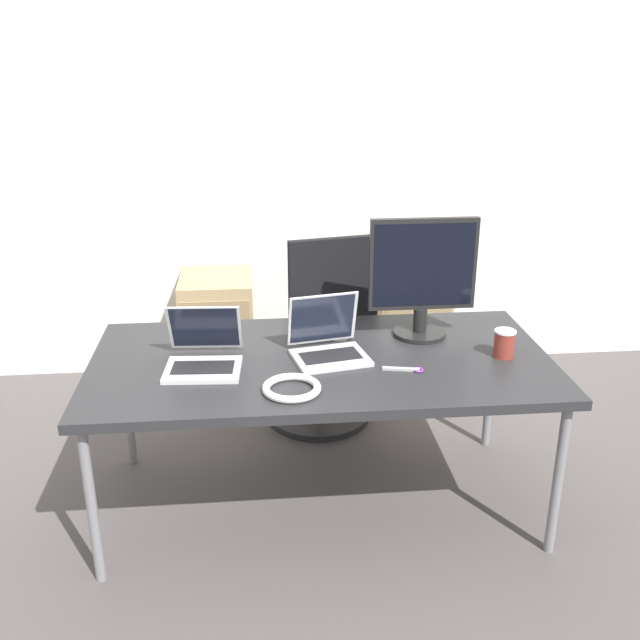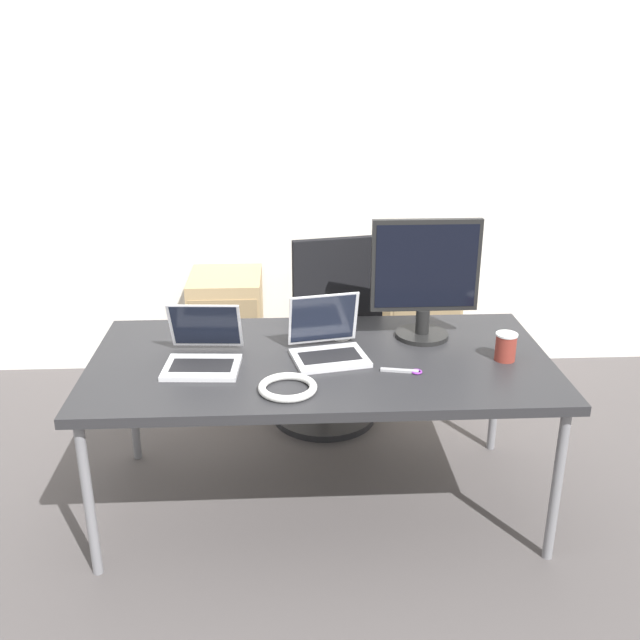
{
  "view_description": "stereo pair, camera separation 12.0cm",
  "coord_description": "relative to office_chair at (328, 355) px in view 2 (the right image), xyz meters",
  "views": [
    {
      "loc": [
        -0.26,
        -2.67,
        1.91
      ],
      "look_at": [
        0.0,
        0.05,
        0.86
      ],
      "focal_mm": 40.0,
      "sensor_mm": 36.0,
      "label": 1
    },
    {
      "loc": [
        -0.14,
        -2.68,
        1.91
      ],
      "look_at": [
        0.0,
        0.05,
        0.86
      ],
      "focal_mm": 40.0,
      "sensor_mm": 36.0,
      "label": 2
    }
  ],
  "objects": [
    {
      "name": "cabinet_right",
      "position": [
        0.57,
        0.53,
        -0.07
      ],
      "size": [
        0.41,
        0.47,
        0.68
      ],
      "color": "tan",
      "rests_on": "ground_plane"
    },
    {
      "name": "monitor",
      "position": [
        0.39,
        -0.51,
        0.57
      ],
      "size": [
        0.47,
        0.23,
        0.53
      ],
      "color": "black",
      "rests_on": "desk"
    },
    {
      "name": "coffee_cup_white",
      "position": [
        0.03,
        -0.51,
        0.35
      ],
      "size": [
        0.08,
        0.08,
        0.09
      ],
      "color": "white",
      "rests_on": "desk"
    },
    {
      "name": "wall_back",
      "position": [
        -0.07,
        0.8,
        0.9
      ],
      "size": [
        10.0,
        0.05,
        2.6
      ],
      "color": "white",
      "rests_on": "ground_plane"
    },
    {
      "name": "cabinet_left",
      "position": [
        -0.56,
        0.53,
        -0.07
      ],
      "size": [
        0.41,
        0.47,
        0.68
      ],
      "color": "tan",
      "rests_on": "ground_plane"
    },
    {
      "name": "desk",
      "position": [
        -0.07,
        -0.71,
        0.26
      ],
      "size": [
        1.89,
        0.95,
        0.71
      ],
      "color": "#28282B",
      "rests_on": "ground_plane"
    },
    {
      "name": "cable_coil",
      "position": [
        -0.21,
        -1.01,
        0.32
      ],
      "size": [
        0.22,
        0.22,
        0.03
      ],
      "color": "white",
      "rests_on": "desk"
    },
    {
      "name": "coffee_cup_brown",
      "position": [
        0.68,
        -0.77,
        0.36
      ],
      "size": [
        0.09,
        0.09,
        0.12
      ],
      "color": "maroon",
      "rests_on": "desk"
    },
    {
      "name": "laptop_right",
      "position": [
        -0.55,
        -0.75,
        0.35
      ],
      "size": [
        0.31,
        0.34,
        0.23
      ],
      "color": "silver",
      "rests_on": "desk"
    },
    {
      "name": "scissors",
      "position": [
        0.25,
        -0.87,
        0.31
      ],
      "size": [
        0.17,
        0.07,
        0.01
      ],
      "color": "#B2B2B7",
      "rests_on": "desk"
    },
    {
      "name": "laptop_left",
      "position": [
        -0.04,
        -0.69,
        0.35
      ],
      "size": [
        0.34,
        0.33,
        0.25
      ],
      "color": "silver",
      "rests_on": "desk"
    },
    {
      "name": "ground_plane",
      "position": [
        -0.07,
        -0.71,
        -0.4
      ],
      "size": [
        14.0,
        14.0,
        0.0
      ],
      "primitive_type": "plane",
      "color": "#514C4C"
    },
    {
      "name": "office_chair",
      "position": [
        0.0,
        0.0,
        0.0
      ],
      "size": [
        0.57,
        0.6,
        1.08
      ],
      "color": "#232326",
      "rests_on": "ground_plane"
    }
  ]
}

